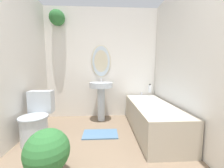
% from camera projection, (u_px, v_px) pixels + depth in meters
% --- Properties ---
extents(wall_back, '(2.55, 0.32, 2.40)m').
position_uv_depth(wall_back, '(99.00, 60.00, 3.06)').
color(wall_back, silver).
rests_on(wall_back, ground_plane).
extents(wall_right, '(0.06, 2.86, 2.40)m').
position_uv_depth(wall_right, '(197.00, 60.00, 1.76)').
color(wall_right, silver).
rests_on(wall_right, ground_plane).
extents(toilet, '(0.39, 0.55, 0.74)m').
position_uv_depth(toilet, '(36.00, 121.00, 2.04)').
color(toilet, silver).
rests_on(toilet, ground_plane).
extents(pedestal_sink, '(0.48, 0.48, 0.90)m').
position_uv_depth(pedestal_sink, '(101.00, 93.00, 2.84)').
color(pedestal_sink, silver).
rests_on(pedestal_sink, ground_plane).
extents(bathtub, '(0.65, 1.59, 0.57)m').
position_uv_depth(bathtub, '(152.00, 117.00, 2.36)').
color(bathtub, '#B2A893').
rests_on(bathtub, ground_plane).
extents(shampoo_bottle, '(0.07, 0.07, 0.18)m').
position_uv_depth(shampoo_bottle, '(150.00, 88.00, 3.02)').
color(shampoo_bottle, white).
rests_on(shampoo_bottle, bathtub).
extents(potted_plant, '(0.42, 0.42, 0.52)m').
position_uv_depth(potted_plant, '(47.00, 152.00, 1.30)').
color(potted_plant, '#9E6042').
rests_on(potted_plant, ground_plane).
extents(bath_mat, '(0.57, 0.33, 0.02)m').
position_uv_depth(bath_mat, '(100.00, 134.00, 2.27)').
color(bath_mat, '#4C7093').
rests_on(bath_mat, ground_plane).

